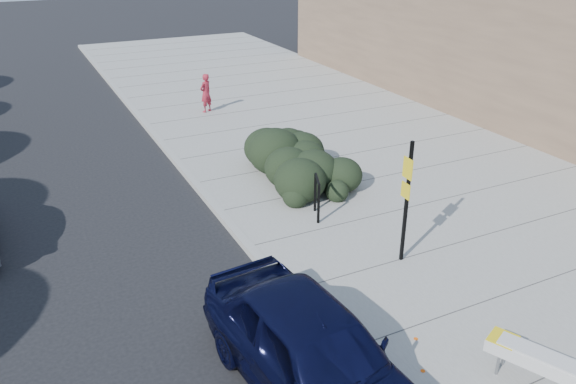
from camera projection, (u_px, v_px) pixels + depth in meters
name	position (u px, v px, depth m)	size (l,w,h in m)	color
ground	(288.00, 298.00, 11.36)	(120.00, 120.00, 0.00)	black
sidewalk_near	(377.00, 165.00, 17.64)	(11.20, 50.00, 0.15)	gray
curb_near	(208.00, 198.00, 15.39)	(0.22, 50.00, 0.17)	#9E9E99
bench	(556.00, 367.00, 8.63)	(1.28, 2.12, 0.64)	gray
bike_rack	(317.00, 194.00, 14.00)	(0.32, 0.69, 1.07)	black
sign_post	(407.00, 196.00, 11.75)	(0.11, 0.32, 2.77)	black
hedge	(297.00, 151.00, 16.36)	(2.08, 4.16, 1.56)	black
sedan_navy	(314.00, 354.00, 8.66)	(1.95, 4.84, 1.65)	black
pedestrian	(206.00, 93.00, 22.22)	(0.56, 0.37, 1.53)	maroon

